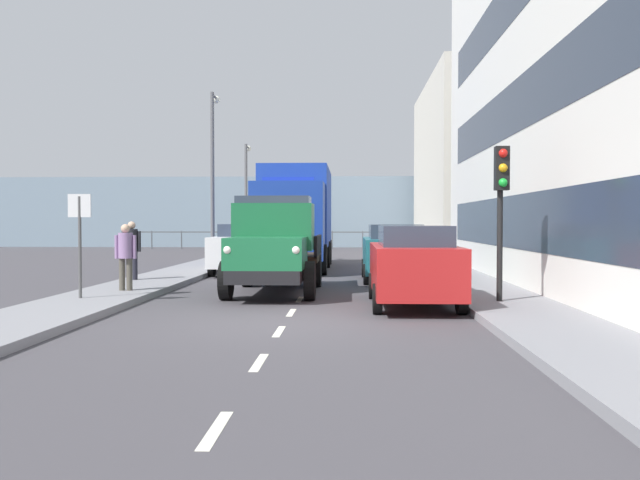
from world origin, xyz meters
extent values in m
plane|color=#423F44|center=(0.00, -11.19, 0.00)|extent=(80.00, 80.00, 0.00)
cube|color=gray|center=(-4.46, -11.19, 0.07)|extent=(2.00, 43.49, 0.15)
cube|color=gray|center=(4.46, -11.19, 0.07)|extent=(2.00, 43.49, 0.15)
cube|color=silver|center=(0.00, 6.31, 0.00)|extent=(0.12, 1.10, 0.01)
cube|color=silver|center=(0.00, 3.51, 0.00)|extent=(0.12, 1.10, 0.01)
cube|color=silver|center=(0.00, 1.07, 0.00)|extent=(0.12, 1.10, 0.01)
cube|color=silver|center=(0.00, -1.25, 0.00)|extent=(0.12, 1.10, 0.01)
cube|color=silver|center=(0.00, -3.53, 0.00)|extent=(0.12, 1.10, 0.01)
cube|color=silver|center=(0.00, -6.20, 0.00)|extent=(0.12, 1.10, 0.01)
cube|color=silver|center=(0.00, -9.07, 0.00)|extent=(0.12, 1.10, 0.01)
cube|color=silver|center=(0.00, -11.57, 0.00)|extent=(0.12, 1.10, 0.01)
cube|color=silver|center=(0.00, -13.91, 0.00)|extent=(0.12, 1.10, 0.01)
cube|color=silver|center=(0.00, -16.42, 0.00)|extent=(0.12, 1.10, 0.01)
cube|color=silver|center=(0.00, -18.80, 0.00)|extent=(0.12, 1.10, 0.01)
cube|color=silver|center=(0.00, -21.24, 0.00)|extent=(0.12, 1.10, 0.01)
cube|color=silver|center=(0.00, -23.48, 0.00)|extent=(0.12, 1.10, 0.01)
cube|color=silver|center=(0.00, -26.35, 0.00)|extent=(0.12, 1.10, 0.01)
cube|color=silver|center=(0.00, -28.69, 0.00)|extent=(0.12, 1.10, 0.01)
cube|color=#2D3847|center=(-5.49, -4.89, 1.80)|extent=(0.08, 20.60, 1.40)
cube|color=#2D3847|center=(-5.49, -4.89, 4.80)|extent=(0.08, 20.60, 1.40)
cube|color=beige|center=(-9.27, -26.50, 4.80)|extent=(7.61, 14.39, 9.60)
cube|color=gray|center=(0.00, -35.94, 2.50)|extent=(80.00, 0.80, 5.00)
cylinder|color=#4C5156|center=(-14.00, -32.34, 0.60)|extent=(0.08, 0.08, 1.20)
cylinder|color=#4C5156|center=(-12.00, -32.34, 0.60)|extent=(0.08, 0.08, 1.20)
cylinder|color=#4C5156|center=(-10.00, -32.34, 0.60)|extent=(0.08, 0.08, 1.20)
cylinder|color=#4C5156|center=(-8.00, -32.34, 0.60)|extent=(0.08, 0.08, 1.20)
cylinder|color=#4C5156|center=(-6.00, -32.34, 0.60)|extent=(0.08, 0.08, 1.20)
cylinder|color=#4C5156|center=(-4.00, -32.34, 0.60)|extent=(0.08, 0.08, 1.20)
cylinder|color=#4C5156|center=(-2.00, -32.34, 0.60)|extent=(0.08, 0.08, 1.20)
cylinder|color=#4C5156|center=(0.00, -32.34, 0.60)|extent=(0.08, 0.08, 1.20)
cylinder|color=#4C5156|center=(2.00, -32.34, 0.60)|extent=(0.08, 0.08, 1.20)
cylinder|color=#4C5156|center=(4.00, -32.34, 0.60)|extent=(0.08, 0.08, 1.20)
cylinder|color=#4C5156|center=(6.00, -32.34, 0.60)|extent=(0.08, 0.08, 1.20)
cylinder|color=#4C5156|center=(8.00, -32.34, 0.60)|extent=(0.08, 0.08, 1.20)
cylinder|color=#4C5156|center=(10.00, -32.34, 0.60)|extent=(0.08, 0.08, 1.20)
cylinder|color=#4C5156|center=(12.00, -32.34, 0.60)|extent=(0.08, 0.08, 1.20)
cylinder|color=#4C5156|center=(14.00, -32.34, 0.60)|extent=(0.08, 0.08, 1.20)
cube|color=#4C5156|center=(0.00, -32.34, 1.12)|extent=(28.00, 0.08, 0.08)
cube|color=black|center=(0.72, -5.02, 0.60)|extent=(1.64, 5.60, 0.30)
cube|color=#196038|center=(0.72, -3.18, 1.10)|extent=(1.72, 1.90, 0.70)
cube|color=silver|center=(0.72, -2.28, 1.07)|extent=(1.16, 0.08, 0.56)
sphere|color=white|center=(-0.01, -2.28, 1.20)|extent=(0.20, 0.20, 0.20)
sphere|color=white|center=(1.46, -2.28, 1.20)|extent=(0.20, 0.20, 0.20)
cube|color=#196038|center=(0.72, -4.69, 1.67)|extent=(1.93, 1.34, 1.15)
cube|color=#2D3847|center=(0.72, -4.69, 2.15)|extent=(1.78, 1.23, 0.56)
cube|color=#2D2319|center=(0.72, -6.37, 0.83)|extent=(2.10, 2.80, 0.16)
cube|color=black|center=(-0.29, -6.37, 1.15)|extent=(0.08, 2.80, 0.56)
cube|color=black|center=(1.73, -6.37, 1.15)|extent=(0.08, 2.80, 0.56)
cylinder|color=black|center=(-0.25, -3.34, 0.45)|extent=(0.24, 0.90, 0.90)
cylinder|color=black|center=(1.69, -3.34, 0.45)|extent=(0.24, 0.90, 0.90)
cylinder|color=black|center=(-0.25, -6.56, 0.45)|extent=(0.24, 0.90, 0.90)
cylinder|color=black|center=(1.69, -6.56, 0.45)|extent=(0.24, 0.90, 0.90)
cube|color=#193899|center=(0.91, -10.65, 1.82)|extent=(2.40, 2.21, 2.60)
cube|color=#2D3847|center=(0.91, -10.65, 2.39)|extent=(2.20, 2.04, 0.80)
cube|color=#1933B2|center=(0.91, -10.65, 3.22)|extent=(1.75, 0.20, 0.16)
cube|color=#193899|center=(0.91, -14.64, 2.37)|extent=(2.50, 5.95, 3.00)
cube|color=black|center=(0.91, -13.71, 0.70)|extent=(2.00, 8.07, 0.36)
cylinder|color=black|center=(-0.24, -10.73, 0.52)|extent=(0.28, 1.04, 1.04)
cylinder|color=black|center=(2.06, -10.73, 0.52)|extent=(0.28, 1.04, 1.04)
cylinder|color=black|center=(-0.24, -14.34, 0.52)|extent=(0.28, 1.04, 1.04)
cylinder|color=black|center=(2.06, -14.34, 0.52)|extent=(0.28, 1.04, 1.04)
cylinder|color=black|center=(-0.24, -16.47, 0.52)|extent=(0.28, 1.04, 1.04)
cylinder|color=black|center=(2.06, -16.47, 0.52)|extent=(0.28, 1.04, 1.04)
cube|color=#B21E1E|center=(-2.51, -2.43, 0.80)|extent=(1.72, 4.25, 1.00)
cube|color=#2D3847|center=(-2.51, -2.23, 1.51)|extent=(1.41, 2.34, 0.42)
cylinder|color=black|center=(-1.70, -3.75, 0.30)|extent=(0.18, 0.60, 0.60)
cylinder|color=black|center=(-3.33, -3.75, 0.30)|extent=(0.18, 0.60, 0.60)
cylinder|color=black|center=(-1.70, -1.11, 0.30)|extent=(0.18, 0.60, 0.60)
cylinder|color=black|center=(-3.33, -1.11, 0.30)|extent=(0.18, 0.60, 0.60)
cube|color=#1E6670|center=(-2.51, -8.58, 0.80)|extent=(1.84, 4.22, 1.00)
cube|color=#2D3847|center=(-2.51, -8.38, 1.51)|extent=(1.51, 2.32, 0.42)
cylinder|color=black|center=(-1.64, -9.88, 0.30)|extent=(0.18, 0.60, 0.60)
cylinder|color=black|center=(-3.38, -9.88, 0.30)|extent=(0.18, 0.60, 0.60)
cylinder|color=black|center=(-1.64, -7.27, 0.30)|extent=(0.18, 0.60, 0.60)
cylinder|color=black|center=(-3.38, -7.27, 0.30)|extent=(0.18, 0.60, 0.60)
cube|color=white|center=(2.51, -11.29, 0.80)|extent=(1.79, 4.53, 1.00)
cube|color=#2D3847|center=(2.51, -11.49, 1.51)|extent=(1.47, 2.49, 0.42)
cylinder|color=black|center=(1.66, -9.89, 0.30)|extent=(0.18, 0.60, 0.60)
cylinder|color=black|center=(3.36, -9.89, 0.30)|extent=(0.18, 0.60, 0.60)
cylinder|color=black|center=(1.66, -12.69, 0.30)|extent=(0.18, 0.60, 0.60)
cylinder|color=black|center=(3.36, -12.69, 0.30)|extent=(0.18, 0.60, 0.60)
cylinder|color=#4C473D|center=(4.14, -3.94, 0.54)|extent=(0.14, 0.14, 0.77)
cylinder|color=#4C473D|center=(4.32, -3.94, 0.54)|extent=(0.14, 0.14, 0.77)
cylinder|color=gray|center=(4.23, -3.94, 1.23)|extent=(0.34, 0.34, 0.61)
cylinder|color=gray|center=(4.01, -3.94, 1.20)|extent=(0.09, 0.09, 0.56)
cylinder|color=gray|center=(4.45, -3.94, 1.20)|extent=(0.09, 0.09, 0.56)
sphere|color=tan|center=(4.23, -3.94, 1.64)|extent=(0.21, 0.21, 0.21)
cylinder|color=black|center=(4.95, -6.91, 0.55)|extent=(0.14, 0.14, 0.81)
cylinder|color=black|center=(5.13, -6.91, 0.55)|extent=(0.14, 0.14, 0.81)
cylinder|color=black|center=(5.04, -6.91, 1.28)|extent=(0.34, 0.34, 0.64)
cylinder|color=black|center=(4.82, -6.91, 1.24)|extent=(0.09, 0.09, 0.59)
cylinder|color=black|center=(5.26, -6.91, 1.24)|extent=(0.09, 0.09, 0.59)
sphere|color=tan|center=(5.04, -6.91, 1.70)|extent=(0.22, 0.22, 0.22)
cylinder|color=black|center=(-4.28, -2.17, 1.75)|extent=(0.12, 0.12, 3.20)
cube|color=black|center=(-4.28, -2.03, 2.90)|extent=(0.28, 0.24, 0.90)
sphere|color=red|center=(-4.28, -1.91, 3.20)|extent=(0.18, 0.18, 0.18)
sphere|color=orange|center=(-4.28, -1.91, 2.90)|extent=(0.18, 0.18, 0.18)
sphere|color=green|center=(-4.28, -1.91, 2.60)|extent=(0.18, 0.18, 0.18)
cylinder|color=#59595B|center=(4.46, -15.42, 3.62)|extent=(0.16, 0.16, 6.94)
cylinder|color=#59595B|center=(4.46, -15.87, 6.99)|extent=(0.10, 0.90, 0.10)
sphere|color=silver|center=(4.46, -16.32, 6.94)|extent=(0.32, 0.32, 0.32)
cylinder|color=#59595B|center=(4.56, -25.01, 3.11)|extent=(0.16, 0.16, 5.93)
cylinder|color=#59595B|center=(4.56, -25.46, 5.98)|extent=(0.10, 0.90, 0.10)
sphere|color=silver|center=(4.56, -25.91, 5.93)|extent=(0.32, 0.32, 0.32)
cylinder|color=#4C4C4C|center=(4.67, -2.30, 1.25)|extent=(0.07, 0.07, 2.20)
cube|color=silver|center=(4.67, -2.30, 2.15)|extent=(0.50, 0.04, 0.50)
camera|label=1|loc=(-1.16, 12.07, 1.80)|focal=38.02mm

